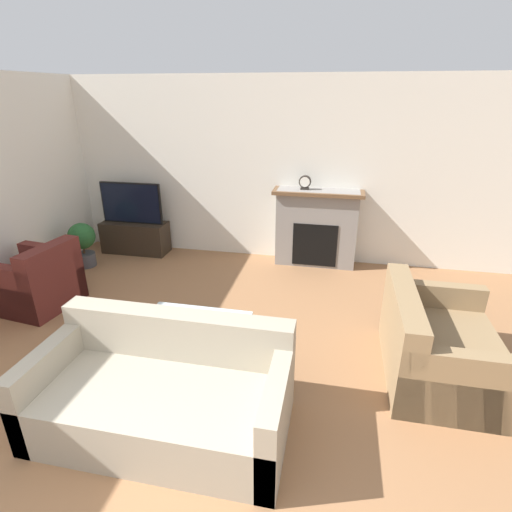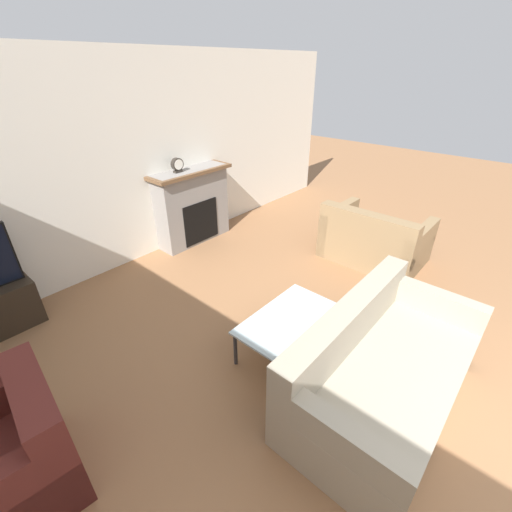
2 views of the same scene
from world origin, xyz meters
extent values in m
cube|color=silver|center=(0.00, 5.17, 1.35)|extent=(8.82, 0.06, 2.70)
cube|color=gray|center=(0.93, 4.97, 0.57)|extent=(1.18, 0.35, 1.15)
cube|color=black|center=(0.93, 4.79, 0.36)|extent=(0.65, 0.01, 0.64)
cube|color=brown|center=(0.93, 4.94, 1.12)|extent=(1.30, 0.41, 0.05)
cube|color=#2D2319|center=(-1.99, 4.86, 0.25)|extent=(1.06, 0.40, 0.50)
cube|color=black|center=(-1.99, 4.86, 0.83)|extent=(1.00, 0.05, 0.65)
cube|color=black|center=(-1.99, 4.83, 0.83)|extent=(0.96, 0.01, 0.61)
cube|color=#9E937F|center=(0.00, 1.44, 0.21)|extent=(1.92, 0.97, 0.42)
cube|color=#9E937F|center=(0.00, 1.83, 0.62)|extent=(1.92, 0.20, 0.40)
cube|color=#9E937F|center=(-0.89, 1.44, 0.33)|extent=(0.14, 0.97, 0.66)
cube|color=#9E937F|center=(0.89, 1.44, 0.33)|extent=(0.14, 0.97, 0.66)
cube|color=#8C704C|center=(2.24, 2.56, 0.21)|extent=(0.96, 1.33, 0.42)
cube|color=#8C704C|center=(1.86, 2.56, 0.62)|extent=(0.20, 1.33, 0.40)
cube|color=#8C704C|center=(2.24, 1.96, 0.33)|extent=(0.96, 0.14, 0.66)
cube|color=#8C704C|center=(2.24, 3.15, 0.33)|extent=(0.96, 0.14, 0.66)
cube|color=#5B231E|center=(-2.36, 2.97, 0.21)|extent=(0.98, 0.91, 0.42)
cube|color=#5B231E|center=(-2.02, 2.92, 0.62)|extent=(0.30, 0.83, 0.40)
cube|color=#5B231E|center=(-2.32, 3.30, 0.33)|extent=(0.89, 0.25, 0.66)
cube|color=#5B231E|center=(-2.40, 2.64, 0.33)|extent=(0.89, 0.25, 0.66)
cylinder|color=#333338|center=(-0.53, 2.07, 0.19)|extent=(0.04, 0.04, 0.37)
cylinder|color=#333338|center=(0.41, 2.07, 0.19)|extent=(0.04, 0.04, 0.37)
cylinder|color=#333338|center=(-0.53, 2.64, 0.19)|extent=(0.04, 0.04, 0.37)
cylinder|color=#333338|center=(0.41, 2.64, 0.19)|extent=(0.04, 0.04, 0.37)
cube|color=silver|center=(-0.06, 2.36, 0.38)|extent=(1.03, 0.65, 0.02)
cylinder|color=#47474C|center=(-2.47, 4.17, 0.10)|extent=(0.30, 0.30, 0.20)
cylinder|color=#4C3823|center=(-2.47, 4.17, 0.26)|extent=(0.03, 0.03, 0.12)
sphere|color=#235628|center=(-2.47, 4.17, 0.48)|extent=(0.39, 0.39, 0.39)
cube|color=#28231E|center=(0.73, 4.97, 1.16)|extent=(0.12, 0.07, 0.03)
cylinder|color=#28231E|center=(0.73, 4.97, 1.26)|extent=(0.17, 0.07, 0.17)
cylinder|color=white|center=(0.73, 4.93, 1.26)|extent=(0.14, 0.00, 0.14)
camera|label=1|loc=(1.19, -0.76, 2.46)|focal=28.00mm
camera|label=2|loc=(-2.17, 0.96, 2.50)|focal=24.00mm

